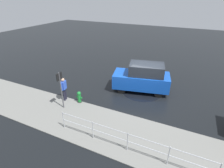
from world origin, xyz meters
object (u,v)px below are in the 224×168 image
object	(u,v)px
moving_hatchback	(142,78)
pedestrian	(64,88)
fire_hydrant	(79,97)
sign_post	(61,85)

from	to	relation	value
moving_hatchback	pedestrian	world-z (taller)	moving_hatchback
fire_hydrant	pedestrian	world-z (taller)	pedestrian
fire_hydrant	sign_post	bearing A→B (deg)	60.27
moving_hatchback	pedestrian	bearing A→B (deg)	39.57
fire_hydrant	sign_post	world-z (taller)	sign_post
moving_hatchback	fire_hydrant	world-z (taller)	moving_hatchback
moving_hatchback	sign_post	bearing A→B (deg)	48.71
pedestrian	fire_hydrant	bearing A→B (deg)	-170.27
pedestrian	moving_hatchback	bearing A→B (deg)	-140.43
fire_hydrant	pedestrian	xyz separation A→B (m)	(1.01, 0.17, 0.56)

